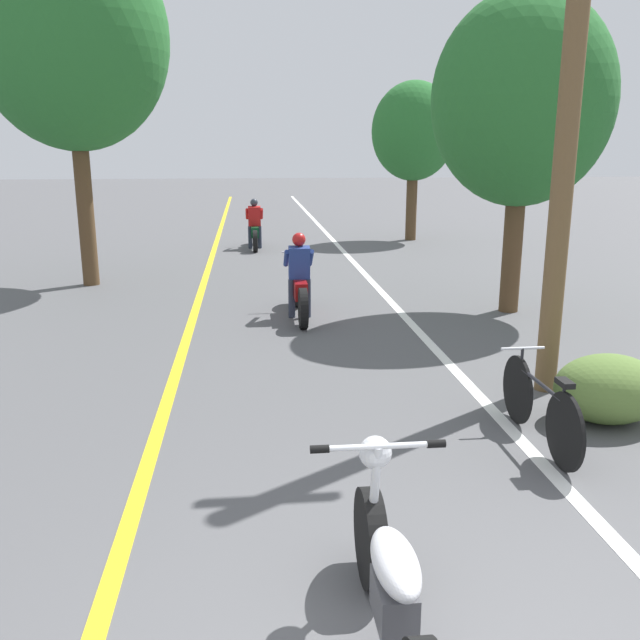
{
  "coord_description": "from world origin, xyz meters",
  "views": [
    {
      "loc": [
        -0.76,
        -2.45,
        2.72
      ],
      "look_at": [
        -0.01,
        4.61,
        0.9
      ],
      "focal_mm": 38.0,
      "sensor_mm": 36.0,
      "label": 1
    }
  ],
  "objects_px": {
    "roadside_tree_left": "(71,38)",
    "motorcycle_rider_lead": "(299,286)",
    "utility_pole": "(569,110)",
    "motorcycle_foreground": "(392,588)",
    "roadside_tree_right_far": "(414,132)",
    "motorcycle_rider_far": "(255,230)",
    "roadside_tree_right_near": "(523,101)",
    "bicycle_parked": "(540,406)"
  },
  "relations": [
    {
      "from": "roadside_tree_right_far",
      "to": "roadside_tree_left",
      "type": "xyz_separation_m",
      "value": [
        -8.08,
        -6.07,
        1.56
      ]
    },
    {
      "from": "roadside_tree_right_far",
      "to": "motorcycle_rider_lead",
      "type": "relative_size",
      "value": 2.15
    },
    {
      "from": "motorcycle_rider_lead",
      "to": "motorcycle_rider_far",
      "type": "distance_m",
      "value": 7.97
    },
    {
      "from": "roadside_tree_right_far",
      "to": "roadside_tree_left",
      "type": "relative_size",
      "value": 0.67
    },
    {
      "from": "roadside_tree_right_near",
      "to": "roadside_tree_right_far",
      "type": "distance_m",
      "value": 9.2
    },
    {
      "from": "bicycle_parked",
      "to": "roadside_tree_right_far",
      "type": "bearing_deg",
      "value": 81.23
    },
    {
      "from": "roadside_tree_right_near",
      "to": "utility_pole",
      "type": "bearing_deg",
      "value": -105.12
    },
    {
      "from": "utility_pole",
      "to": "motorcycle_rider_lead",
      "type": "relative_size",
      "value": 2.82
    },
    {
      "from": "motorcycle_rider_lead",
      "to": "bicycle_parked",
      "type": "relative_size",
      "value": 1.22
    },
    {
      "from": "utility_pole",
      "to": "bicycle_parked",
      "type": "relative_size",
      "value": 3.45
    },
    {
      "from": "utility_pole",
      "to": "roadside_tree_right_far",
      "type": "distance_m",
      "value": 13.05
    },
    {
      "from": "bicycle_parked",
      "to": "motorcycle_rider_far",
      "type": "bearing_deg",
      "value": 100.7
    },
    {
      "from": "utility_pole",
      "to": "motorcycle_foreground",
      "type": "xyz_separation_m",
      "value": [
        -2.65,
        -3.97,
        -2.67
      ]
    },
    {
      "from": "utility_pole",
      "to": "motorcycle_rider_far",
      "type": "xyz_separation_m",
      "value": [
        -3.19,
        11.71,
        -2.58
      ]
    },
    {
      "from": "roadside_tree_right_near",
      "to": "bicycle_parked",
      "type": "relative_size",
      "value": 2.94
    },
    {
      "from": "roadside_tree_left",
      "to": "utility_pole",
      "type": "bearing_deg",
      "value": -46.35
    },
    {
      "from": "roadside_tree_right_far",
      "to": "roadside_tree_left",
      "type": "bearing_deg",
      "value": -143.09
    },
    {
      "from": "motorcycle_rider_lead",
      "to": "motorcycle_rider_far",
      "type": "relative_size",
      "value": 1.05
    },
    {
      "from": "motorcycle_foreground",
      "to": "motorcycle_rider_far",
      "type": "height_order",
      "value": "motorcycle_rider_far"
    },
    {
      "from": "utility_pole",
      "to": "roadside_tree_right_near",
      "type": "relative_size",
      "value": 1.17
    },
    {
      "from": "roadside_tree_left",
      "to": "motorcycle_rider_far",
      "type": "xyz_separation_m",
      "value": [
        3.38,
        4.82,
        -4.19
      ]
    },
    {
      "from": "utility_pole",
      "to": "motorcycle_foreground",
      "type": "relative_size",
      "value": 2.97
    },
    {
      "from": "motorcycle_rider_far",
      "to": "roadside_tree_left",
      "type": "bearing_deg",
      "value": -125.1
    },
    {
      "from": "roadside_tree_right_near",
      "to": "roadside_tree_left",
      "type": "distance_m",
      "value": 8.3
    },
    {
      "from": "roadside_tree_right_near",
      "to": "roadside_tree_left",
      "type": "bearing_deg",
      "value": 157.7
    },
    {
      "from": "roadside_tree_left",
      "to": "motorcycle_rider_lead",
      "type": "bearing_deg",
      "value": -37.97
    },
    {
      "from": "utility_pole",
      "to": "motorcycle_rider_far",
      "type": "distance_m",
      "value": 12.4
    },
    {
      "from": "motorcycle_rider_lead",
      "to": "bicycle_parked",
      "type": "height_order",
      "value": "motorcycle_rider_lead"
    },
    {
      "from": "roadside_tree_left",
      "to": "motorcycle_rider_far",
      "type": "height_order",
      "value": "roadside_tree_left"
    },
    {
      "from": "motorcycle_rider_lead",
      "to": "roadside_tree_right_near",
      "type": "bearing_deg",
      "value": 0.29
    },
    {
      "from": "utility_pole",
      "to": "motorcycle_rider_lead",
      "type": "bearing_deg",
      "value": 124.27
    },
    {
      "from": "roadside_tree_right_far",
      "to": "motorcycle_rider_far",
      "type": "relative_size",
      "value": 2.25
    },
    {
      "from": "motorcycle_foreground",
      "to": "bicycle_parked",
      "type": "height_order",
      "value": "motorcycle_foreground"
    },
    {
      "from": "roadside_tree_right_near",
      "to": "roadside_tree_left",
      "type": "xyz_separation_m",
      "value": [
        -7.59,
        3.11,
        1.28
      ]
    },
    {
      "from": "motorcycle_rider_lead",
      "to": "utility_pole",
      "type": "bearing_deg",
      "value": -55.73
    },
    {
      "from": "utility_pole",
      "to": "motorcycle_foreground",
      "type": "distance_m",
      "value": 5.47
    },
    {
      "from": "roadside_tree_right_far",
      "to": "motorcycle_foreground",
      "type": "height_order",
      "value": "roadside_tree_right_far"
    },
    {
      "from": "roadside_tree_right_near",
      "to": "motorcycle_rider_far",
      "type": "height_order",
      "value": "roadside_tree_right_near"
    },
    {
      "from": "roadside_tree_right_near",
      "to": "bicycle_parked",
      "type": "bearing_deg",
      "value": -108.4
    },
    {
      "from": "roadside_tree_right_near",
      "to": "motorcycle_rider_far",
      "type": "distance_m",
      "value": 9.44
    },
    {
      "from": "motorcycle_rider_lead",
      "to": "motorcycle_rider_far",
      "type": "bearing_deg",
      "value": 94.51
    },
    {
      "from": "motorcycle_rider_lead",
      "to": "motorcycle_rider_far",
      "type": "xyz_separation_m",
      "value": [
        -0.63,
        7.95,
        -0.01
      ]
    }
  ]
}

